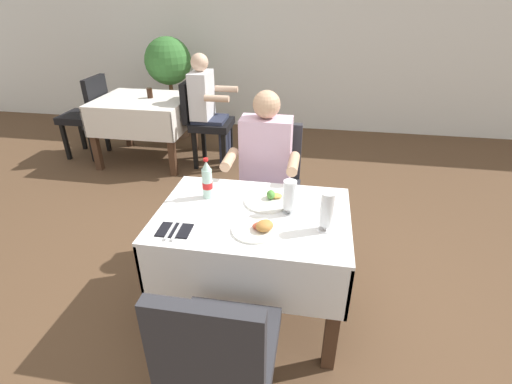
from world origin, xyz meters
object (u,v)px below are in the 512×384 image
object	(u,v)px
background_dining_table	(144,114)
cola_bottle_primary	(207,181)
seated_diner_far	(265,169)
background_patron	(207,105)
chair_far_diner_seat	(271,182)
potted_plant_corner	(169,74)
napkin_cutlery_set	(175,230)
background_chair_right	(204,118)
beer_glass_middle	(290,197)
main_dining_table	(253,240)
beer_glass_left	(327,211)
background_table_tumbler	(150,93)
plate_far_diner	(268,200)
plate_near_camera	(259,228)
chair_near_camera_side	(220,353)
background_chair_left	(88,112)

from	to	relation	value
background_dining_table	cola_bottle_primary	bearing A→B (deg)	-56.40
seated_diner_far	background_patron	distance (m)	1.79
chair_far_diner_seat	potted_plant_corner	size ratio (longest dim) A/B	0.73
background_dining_table	potted_plant_corner	size ratio (longest dim) A/B	0.77
napkin_cutlery_set	background_chair_right	size ratio (longest dim) A/B	0.20
potted_plant_corner	beer_glass_middle	bearing A→B (deg)	-58.42
main_dining_table	beer_glass_left	bearing A→B (deg)	-14.28
main_dining_table	seated_diner_far	world-z (taller)	seated_diner_far
background_patron	background_table_tumbler	distance (m)	0.69
chair_far_diner_seat	beer_glass_left	size ratio (longest dim) A/B	4.43
beer_glass_middle	background_chair_right	xyz separation A→B (m)	(-1.16, 2.19, -0.30)
main_dining_table	cola_bottle_primary	size ratio (longest dim) A/B	4.24
napkin_cutlery_set	chair_far_diner_seat	bearing A→B (deg)	69.98
beer_glass_middle	background_chair_right	world-z (taller)	background_chair_right
cola_bottle_primary	potted_plant_corner	xyz separation A→B (m)	(-1.37, 2.94, -0.00)
plate_far_diner	chair_far_diner_seat	bearing A→B (deg)	95.97
beer_glass_left	plate_near_camera	bearing A→B (deg)	-168.34
background_patron	background_table_tumbler	size ratio (longest dim) A/B	11.45
chair_far_diner_seat	beer_glass_left	bearing A→B (deg)	-65.61
chair_far_diner_seat	beer_glass_left	world-z (taller)	chair_far_diner_seat
chair_near_camera_side	plate_far_diner	bearing A→B (deg)	85.80
main_dining_table	plate_near_camera	xyz separation A→B (m)	(0.06, -0.17, 0.20)
plate_far_diner	background_table_tumbler	xyz separation A→B (m)	(-1.67, 2.13, 0.04)
chair_near_camera_side	potted_plant_corner	size ratio (longest dim) A/B	0.73
beer_glass_left	cola_bottle_primary	xyz separation A→B (m)	(-0.69, 0.23, -0.01)
napkin_cutlery_set	background_table_tumbler	bearing A→B (deg)	116.17
main_dining_table	background_table_tumbler	size ratio (longest dim) A/B	9.77
beer_glass_left	beer_glass_middle	bearing A→B (deg)	146.29
plate_near_camera	seated_diner_far	bearing A→B (deg)	96.40
chair_far_diner_seat	background_table_tumbler	size ratio (longest dim) A/B	8.82
chair_far_diner_seat	cola_bottle_primary	world-z (taller)	cola_bottle_primary
plate_near_camera	beer_glass_left	distance (m)	0.36
chair_near_camera_side	seated_diner_far	size ratio (longest dim) A/B	0.77
background_chair_left	potted_plant_corner	xyz separation A→B (m)	(0.73, 0.85, 0.30)
beer_glass_middle	background_chair_left	world-z (taller)	background_chair_left
seated_diner_far	plate_far_diner	xyz separation A→B (m)	(0.10, -0.53, 0.05)
seated_diner_far	beer_glass_middle	distance (m)	0.69
background_chair_left	background_patron	distance (m)	1.50
cola_bottle_primary	background_dining_table	size ratio (longest dim) A/B	0.25
main_dining_table	background_chair_right	world-z (taller)	background_chair_right
plate_far_diner	background_table_tumbler	world-z (taller)	background_table_tumbler
cola_bottle_primary	napkin_cutlery_set	size ratio (longest dim) A/B	1.32
background_chair_right	beer_glass_middle	bearing A→B (deg)	-62.05
plate_far_diner	main_dining_table	bearing A→B (deg)	-116.32
background_chair_right	potted_plant_corner	distance (m)	1.15
beer_glass_left	napkin_cutlery_set	world-z (taller)	beer_glass_left
plate_far_diner	background_patron	bearing A→B (deg)	115.20
plate_near_camera	cola_bottle_primary	bearing A→B (deg)	139.57
cola_bottle_primary	background_chair_left	xyz separation A→B (m)	(-2.11, 2.09, -0.31)
plate_near_camera	background_chair_left	bearing A→B (deg)	135.86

